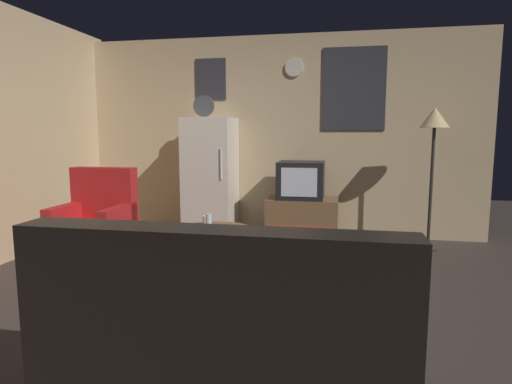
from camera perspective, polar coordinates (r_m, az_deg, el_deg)
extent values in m
plane|color=#3D332D|center=(3.51, -3.46, -14.20)|extent=(12.00, 12.00, 0.00)
cube|color=#D1B284|center=(5.66, 2.68, 7.28)|extent=(5.20, 0.10, 2.53)
cube|color=#333338|center=(5.57, 12.75, 13.07)|extent=(0.76, 0.02, 1.00)
cube|color=#333338|center=(5.83, -5.96, 14.55)|extent=(0.40, 0.02, 0.52)
cylinder|color=silver|center=(5.63, 5.01, 15.99)|extent=(0.22, 0.03, 0.22)
cube|color=silver|center=(5.51, -5.98, 1.86)|extent=(0.60, 0.60, 1.50)
cylinder|color=silver|center=(5.14, -4.65, 3.69)|extent=(0.02, 0.02, 0.36)
cylinder|color=#4C4C51|center=(5.43, -6.88, 11.16)|extent=(0.26, 0.04, 0.26)
cube|color=brown|center=(5.27, 6.11, -3.71)|extent=(0.84, 0.52, 0.54)
cube|color=#AD4733|center=(5.03, 5.83, -5.20)|extent=(0.76, 0.01, 0.13)
cube|color=black|center=(5.20, 5.93, 1.58)|extent=(0.54, 0.50, 0.44)
cube|color=silver|center=(4.95, 5.67, 1.27)|extent=(0.41, 0.01, 0.33)
cylinder|color=#332D28|center=(5.35, 21.64, -6.89)|extent=(0.24, 0.24, 0.02)
cylinder|color=#332D28|center=(5.22, 22.01, 0.46)|extent=(0.04, 0.04, 1.40)
cone|color=#F2D18C|center=(5.19, 22.45, 9.03)|extent=(0.32, 0.32, 0.22)
cylinder|color=brown|center=(4.05, -5.45, -10.91)|extent=(0.72, 0.72, 0.04)
cylinder|color=brown|center=(3.98, -5.49, -8.10)|extent=(0.24, 0.24, 0.41)
cylinder|color=brown|center=(3.93, -5.53, -5.21)|extent=(0.72, 0.72, 0.04)
cylinder|color=silver|center=(3.88, -6.24, -3.96)|extent=(0.05, 0.05, 0.15)
cylinder|color=silver|center=(4.11, -6.52, -3.73)|extent=(0.08, 0.08, 0.09)
cube|color=black|center=(3.94, -4.98, -4.70)|extent=(0.16, 0.10, 0.02)
cube|color=red|center=(4.65, -20.65, -6.59)|extent=(0.68, 0.68, 0.40)
cube|color=red|center=(4.78, -19.30, -0.28)|extent=(0.68, 0.16, 0.56)
cube|color=red|center=(4.74, -23.71, -2.77)|extent=(0.12, 0.60, 0.20)
cube|color=red|center=(4.45, -17.76, -3.14)|extent=(0.12, 0.60, 0.20)
cube|color=black|center=(2.33, -3.50, -20.73)|extent=(1.70, 0.80, 0.40)
cube|color=black|center=(1.88, -5.96, -12.59)|extent=(1.70, 0.20, 0.52)
cube|color=#6AB2C1|center=(5.15, 12.14, -7.02)|extent=(0.20, 0.17, 0.03)
cube|color=#3CA17D|center=(5.14, 12.15, -6.76)|extent=(0.18, 0.12, 0.02)
cube|color=gray|center=(5.13, 12.16, -6.49)|extent=(0.17, 0.15, 0.03)
cube|color=#B954C4|center=(5.13, 12.16, -6.23)|extent=(0.18, 0.17, 0.02)
cube|color=#51AA78|center=(5.12, 12.17, -6.01)|extent=(0.18, 0.16, 0.02)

